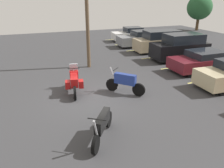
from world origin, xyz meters
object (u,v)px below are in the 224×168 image
Objects in this scene: motorcycle_second at (125,82)px; car_maroon at (203,61)px; car_white at (132,34)px; utility_pole at (87,4)px; motorcycle_touring at (74,81)px; car_tan at (161,41)px; car_grey at (141,39)px; motorcycle_third at (102,125)px; car_black at (180,47)px.

car_maroon is at bearing 103.63° from motorcycle_second.
utility_pole is at bearing -42.43° from car_white.
utility_pole is (7.75, -7.08, 3.52)m from car_white.
car_maroon is (-1.55, 6.39, 0.07)m from motorcycle_second.
car_maroon is at bearing 62.55° from utility_pole.
motorcycle_touring is at bearing -25.02° from utility_pole.
car_tan reaches higher than car_white.
motorcycle_touring is 1.37× the size of motorcycle_second.
motorcycle_second is 6.30m from utility_pole.
car_grey is 8.46m from car_maroon.
car_maroon is at bearing 119.44° from motorcycle_third.
motorcycle_second is at bearing -42.63° from car_tan.
motorcycle_third is at bearing 0.47° from motorcycle_touring.
motorcycle_touring reaches higher than car_maroon.
car_maroon is (5.75, -0.32, -0.24)m from car_tan.
car_white is 2.90m from car_grey.
utility_pole is (-8.52, 1.87, 3.67)m from motorcycle_third.
motorcycle_second is 14.46m from car_white.
motorcycle_second is 6.58m from car_maroon.
motorcycle_third is 14.03m from car_tan.
motorcycle_second is 11.76m from car_grey.
car_tan is at bearing 106.70° from utility_pole.
motorcycle_second is at bearing 145.11° from motorcycle_third.
car_tan is (-10.69, 9.08, 0.37)m from motorcycle_third.
car_white reaches higher than motorcycle_third.
utility_pole is at bearing -95.58° from car_black.
car_grey is at bearing 148.32° from motorcycle_second.
car_black is at bearing 130.86° from motorcycle_third.
car_white is 0.55× the size of utility_pole.
motorcycle_touring is 2.62m from motorcycle_second.
motorcycle_third is 0.42× the size of car_grey.
car_grey is 1.04× the size of car_maroon.
car_tan is at bearing 11.26° from car_grey.
utility_pole is at bearing -174.45° from motorcycle_second.
car_maroon is at bearing -5.64° from car_black.
car_black is (2.87, -0.04, 0.06)m from car_tan.
car_grey is (2.87, -0.41, 0.03)m from car_white.
car_black reaches higher than car_grey.
car_tan is at bearing 139.64° from motorcycle_third.
car_black reaches higher than motorcycle_touring.
motorcycle_touring is 14.85m from car_white.
motorcycle_third is at bearing -40.36° from car_tan.
utility_pole reaches higher than car_black.
motorcycle_touring reaches higher than motorcycle_second.
utility_pole is at bearing -53.84° from car_grey.
motorcycle_touring is 1.20× the size of motorcycle_third.
motorcycle_second is 0.38× the size of car_maroon.
motorcycle_touring is 0.52× the size of car_black.
car_maroon is at bearing -3.22° from car_tan.
motorcycle_second is at bearing -56.44° from car_black.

